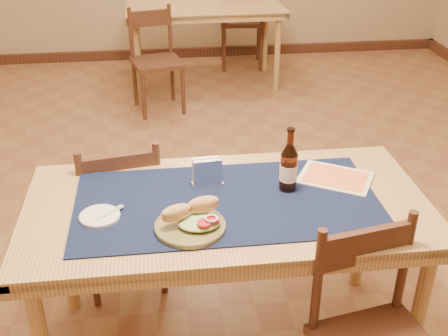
{
  "coord_description": "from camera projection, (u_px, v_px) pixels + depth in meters",
  "views": [
    {
      "loc": [
        -0.25,
        -2.67,
        1.94
      ],
      "look_at": [
        0.0,
        -0.7,
        0.85
      ],
      "focal_mm": 45.0,
      "sensor_mm": 36.0,
      "label": 1
    }
  ],
  "objects": [
    {
      "name": "fork",
      "position": [
        112.0,
        211.0,
        2.13
      ],
      "size": [
        0.1,
        0.1,
        0.0
      ],
      "color": "#8AC069",
      "rests_on": "side_plate"
    },
    {
      "name": "chair_back_far",
      "position": [
        242.0,
        20.0,
        5.78
      ],
      "size": [
        0.49,
        0.49,
        0.97
      ],
      "color": "#442518",
      "rests_on": "ground"
    },
    {
      "name": "beer_bottle",
      "position": [
        289.0,
        167.0,
        2.26
      ],
      "size": [
        0.07,
        0.07,
        0.27
      ],
      "color": "#451C0C",
      "rests_on": "placemat"
    },
    {
      "name": "placemat",
      "position": [
        227.0,
        201.0,
        2.22
      ],
      "size": [
        1.2,
        0.6,
        0.01
      ],
      "primitive_type": "cube",
      "color": "#0F1A38",
      "rests_on": "main_table"
    },
    {
      "name": "side_plate",
      "position": [
        100.0,
        216.0,
        2.12
      ],
      "size": [
        0.15,
        0.15,
        0.01
      ],
      "color": "white",
      "rests_on": "placemat"
    },
    {
      "name": "chair_main_far",
      "position": [
        121.0,
        211.0,
        2.73
      ],
      "size": [
        0.45,
        0.45,
        0.85
      ],
      "color": "#442518",
      "rests_on": "ground"
    },
    {
      "name": "napkin_holder",
      "position": [
        207.0,
        172.0,
        2.32
      ],
      "size": [
        0.13,
        0.06,
        0.11
      ],
      "color": "silver",
      "rests_on": "placemat"
    },
    {
      "name": "back_table",
      "position": [
        205.0,
        15.0,
        5.27
      ],
      "size": [
        1.46,
        0.74,
        0.75
      ],
      "color": "tan",
      "rests_on": "ground"
    },
    {
      "name": "menu_card",
      "position": [
        335.0,
        177.0,
        2.38
      ],
      "size": [
        0.36,
        0.34,
        0.01
      ],
      "color": "beige",
      "rests_on": "placemat"
    },
    {
      "name": "baseboard",
      "position": [
        209.0,
        231.0,
        3.26
      ],
      "size": [
        6.0,
        7.0,
        0.1
      ],
      "color": "#442518",
      "rests_on": "ground"
    },
    {
      "name": "main_table",
      "position": [
        227.0,
        219.0,
        2.26
      ],
      "size": [
        1.6,
        0.8,
        0.75
      ],
      "color": "tan",
      "rests_on": "ground"
    },
    {
      "name": "chair_back_near",
      "position": [
        156.0,
        59.0,
        4.8
      ],
      "size": [
        0.48,
        0.48,
        0.87
      ],
      "color": "#442518",
      "rests_on": "ground"
    },
    {
      "name": "sandwich_plate",
      "position": [
        192.0,
        221.0,
        2.05
      ],
      "size": [
        0.26,
        0.26,
        0.1
      ],
      "color": "olive",
      "rests_on": "placemat"
    }
  ]
}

